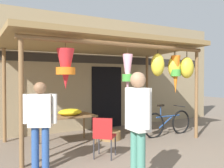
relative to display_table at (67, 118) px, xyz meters
name	(u,v)px	position (x,y,z in m)	size (l,w,h in m)	color
ground_plane	(135,149)	(1.17, -1.23, -0.65)	(30.00, 30.00, 0.00)	#756656
shop_facade	(86,73)	(1.18, 1.44, 1.15)	(10.85, 0.29, 3.59)	#9E8966
market_stall_canopy	(111,51)	(1.09, -0.30, 1.68)	(5.09, 2.66, 2.63)	brown
display_table	(67,118)	(0.00, 0.00, 0.00)	(1.33, 0.78, 0.72)	brown
flower_heap_on_table	(71,112)	(0.06, -0.09, 0.15)	(0.59, 0.42, 0.16)	yellow
folding_chair	(104,134)	(0.24, -1.47, -0.14)	(0.57, 0.57, 0.84)	#AD1E1E
wicker_basket_by_table	(110,135)	(1.14, -0.16, -0.53)	(0.56, 0.56, 0.23)	olive
parked_bicycle	(168,123)	(2.81, -0.58, -0.30)	(1.75, 0.44, 0.92)	black
customer_foreground	(138,119)	(0.03, -2.91, 0.38)	(0.25, 0.59, 1.73)	#4C8E7A
shopper_by_bananas	(40,119)	(-1.05, -1.47, 0.28)	(0.54, 0.38, 1.57)	#2D5193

